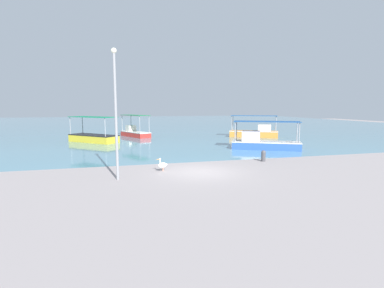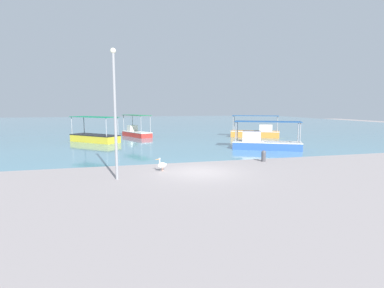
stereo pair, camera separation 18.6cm
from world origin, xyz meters
name	(u,v)px [view 2 (the right image)]	position (x,y,z in m)	size (l,w,h in m)	color
ground	(200,172)	(0.00, 0.00, 0.00)	(120.00, 120.00, 0.00)	gray
harbor_water	(137,124)	(0.00, 48.00, 0.00)	(110.00, 90.00, 0.00)	#588B9F
fishing_boat_far_left	(136,132)	(-2.10, 21.39, 0.56)	(3.49, 5.14, 2.67)	red
fishing_boat_far_right	(95,137)	(-6.75, 16.65, 0.56)	(5.34, 5.28, 2.67)	gold
fishing_boat_center	(264,142)	(8.01, 7.37, 0.62)	(6.00, 4.29, 2.46)	#2F58B8
fishing_boat_near_right	(256,132)	(11.93, 16.70, 0.64)	(5.79, 4.15, 2.63)	orange
pelican	(162,165)	(-2.10, 0.74, 0.38)	(0.78, 0.46, 0.80)	#E0997A
lamp_post	(115,108)	(-4.66, -0.63, 3.68)	(0.28, 0.28, 6.63)	gray
mooring_bollard	(264,156)	(5.13, 2.04, 0.41)	(0.31, 0.31, 0.77)	#47474C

